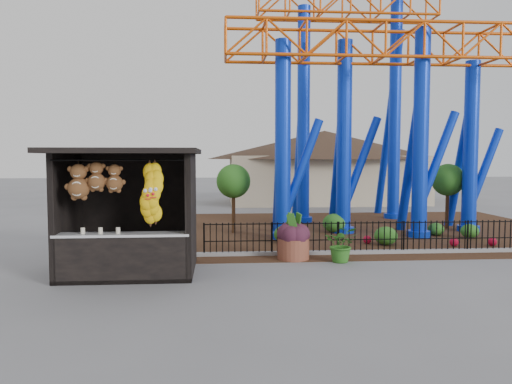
{
  "coord_description": "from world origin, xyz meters",
  "views": [
    {
      "loc": [
        -0.76,
        -11.53,
        2.91
      ],
      "look_at": [
        0.21,
        1.5,
        2.0
      ],
      "focal_mm": 35.0,
      "sensor_mm": 36.0,
      "label": 1
    }
  ],
  "objects": [
    {
      "name": "roller_coaster",
      "position": [
        5.12,
        8.23,
        6.44
      ],
      "size": [
        11.0,
        6.37,
        10.82
      ],
      "color": "#0B2FC6",
      "rests_on": "ground"
    },
    {
      "name": "prize_booth",
      "position": [
        -2.99,
        0.91,
        1.53
      ],
      "size": [
        3.5,
        3.4,
        3.12
      ],
      "color": "black",
      "rests_on": "ground"
    },
    {
      "name": "ground",
      "position": [
        0.0,
        0.0,
        0.0
      ],
      "size": [
        120.0,
        120.0,
        0.0
      ],
      "primitive_type": "plane",
      "color": "slate",
      "rests_on": "ground"
    },
    {
      "name": "planter_foliage",
      "position": [
        1.35,
        2.43,
        0.92
      ],
      "size": [
        0.7,
        0.7,
        0.64
      ],
      "primitive_type": "ellipsoid",
      "color": "#381625",
      "rests_on": "terracotta_planter"
    },
    {
      "name": "terracotta_planter",
      "position": [
        1.35,
        2.43,
        0.3
      ],
      "size": [
        1.09,
        1.09,
        0.6
      ],
      "primitive_type": "cylinder",
      "rotation": [
        0.0,
        0.0,
        0.22
      ],
      "color": "brown",
      "rests_on": "ground"
    },
    {
      "name": "pavilion",
      "position": [
        6.0,
        20.0,
        3.07
      ],
      "size": [
        15.0,
        15.0,
        4.8
      ],
      "color": "#BFAD8C",
      "rests_on": "ground"
    },
    {
      "name": "landscaping",
      "position": [
        4.42,
        5.83,
        0.32
      ],
      "size": [
        7.43,
        3.85,
        0.74
      ],
      "color": "#275D1B",
      "rests_on": "mulch_bed"
    },
    {
      "name": "mulch_bed",
      "position": [
        4.0,
        8.0,
        0.01
      ],
      "size": [
        18.0,
        12.0,
        0.02
      ],
      "primitive_type": "cube",
      "color": "#331E11",
      "rests_on": "ground"
    },
    {
      "name": "potted_plant",
      "position": [
        2.64,
        1.95,
        0.51
      ],
      "size": [
        1.1,
        1.01,
        1.01
      ],
      "primitive_type": "imported",
      "rotation": [
        0.0,
        0.0,
        -0.28
      ],
      "color": "#215A1A",
      "rests_on": "ground"
    },
    {
      "name": "curb",
      "position": [
        4.0,
        3.0,
        0.06
      ],
      "size": [
        18.0,
        0.18,
        0.12
      ],
      "primitive_type": "cube",
      "color": "gray",
      "rests_on": "ground"
    },
    {
      "name": "picket_fence",
      "position": [
        4.9,
        3.0,
        0.5
      ],
      "size": [
        12.2,
        0.06,
        1.0
      ],
      "primitive_type": null,
      "color": "black",
      "rests_on": "ground"
    }
  ]
}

